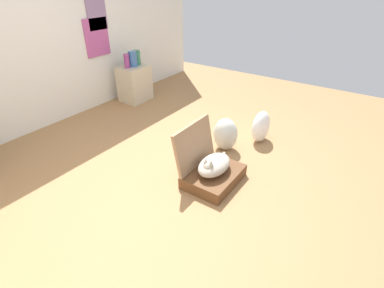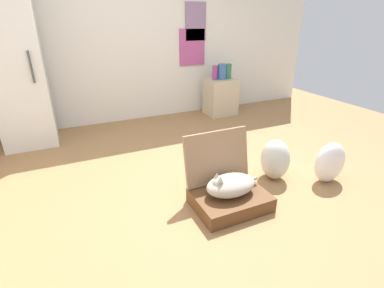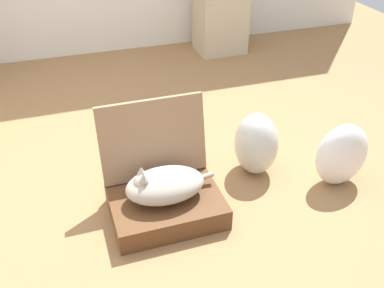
{
  "view_description": "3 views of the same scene",
  "coord_description": "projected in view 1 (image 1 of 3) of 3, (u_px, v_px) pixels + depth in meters",
  "views": [
    {
      "loc": [
        -2.1,
        -1.68,
        1.92
      ],
      "look_at": [
        0.16,
        -0.12,
        0.31
      ],
      "focal_mm": 27.35,
      "sensor_mm": 36.0,
      "label": 1
    },
    {
      "loc": [
        -1.08,
        -2.18,
        1.49
      ],
      "look_at": [
        -0.05,
        0.06,
        0.4
      ],
      "focal_mm": 26.7,
      "sensor_mm": 36.0,
      "label": 2
    },
    {
      "loc": [
        -0.39,
        -2.33,
        1.72
      ],
      "look_at": [
        0.29,
        -0.27,
        0.32
      ],
      "focal_mm": 41.5,
      "sensor_mm": 36.0,
      "label": 3
    }
  ],
  "objects": [
    {
      "name": "vase_tall",
      "position": [
        127.0,
        61.0,
        4.68
      ],
      "size": [
        0.09,
        0.09,
        0.22
      ],
      "primitive_type": "cylinder",
      "color": "#8C387A",
      "rests_on": "side_table"
    },
    {
      "name": "plastic_bag_clear",
      "position": [
        261.0,
        127.0,
        3.76
      ],
      "size": [
        0.34,
        0.2,
        0.41
      ],
      "primitive_type": "ellipsoid",
      "color": "white",
      "rests_on": "ground"
    },
    {
      "name": "ground_plane",
      "position": [
        175.0,
        170.0,
        3.28
      ],
      "size": [
        7.68,
        7.68,
        0.0
      ],
      "primitive_type": "plane",
      "color": "#9E7247",
      "rests_on": "ground"
    },
    {
      "name": "cat",
      "position": [
        214.0,
        165.0,
        3.0
      ],
      "size": [
        0.52,
        0.28,
        0.21
      ],
      "color": "#B2A899",
      "rests_on": "suitcase_base"
    },
    {
      "name": "suitcase_lid",
      "position": [
        194.0,
        145.0,
        3.05
      ],
      "size": [
        0.62,
        0.13,
        0.47
      ],
      "primitive_type": "cube",
      "rotation": [
        1.37,
        0.0,
        0.0
      ],
      "color": "#9B7756",
      "rests_on": "suitcase_base"
    },
    {
      "name": "side_table",
      "position": [
        135.0,
        83.0,
        4.97
      ],
      "size": [
        0.47,
        0.4,
        0.59
      ],
      "primitive_type": "cube",
      "color": "beige",
      "rests_on": "ground"
    },
    {
      "name": "wall_back",
      "position": [
        32.0,
        29.0,
        3.74
      ],
      "size": [
        6.4,
        0.15,
        2.6
      ],
      "color": "silver",
      "rests_on": "ground"
    },
    {
      "name": "suitcase_base",
      "position": [
        214.0,
        176.0,
        3.08
      ],
      "size": [
        0.62,
        0.47,
        0.13
      ],
      "primitive_type": "cube",
      "color": "brown",
      "rests_on": "ground"
    },
    {
      "name": "vase_round",
      "position": [
        133.0,
        59.0,
        4.75
      ],
      "size": [
        0.14,
        0.14,
        0.24
      ],
      "primitive_type": "cylinder",
      "color": "#38609E",
      "rests_on": "side_table"
    },
    {
      "name": "vase_short",
      "position": [
        136.0,
        58.0,
        4.85
      ],
      "size": [
        0.13,
        0.13,
        0.23
      ],
      "primitive_type": "cylinder",
      "color": "#2D7051",
      "rests_on": "side_table"
    },
    {
      "name": "plastic_bag_white",
      "position": [
        225.0,
        134.0,
        3.59
      ],
      "size": [
        0.27,
        0.3,
        0.41
      ],
      "primitive_type": "ellipsoid",
      "color": "silver",
      "rests_on": "ground"
    }
  ]
}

